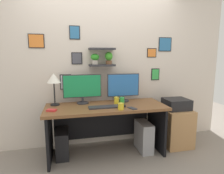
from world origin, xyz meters
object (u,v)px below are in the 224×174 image
(desk_lamp, at_px, (54,80))
(scissors_tray, at_px, (52,110))
(monitor_left, at_px, (82,88))
(water_cup, at_px, (117,101))
(coffee_mug, at_px, (121,106))
(printer, at_px, (176,104))
(computer_tower_right, at_px, (144,136))
(keyboard, at_px, (104,107))
(desk, at_px, (105,118))
(cell_phone, at_px, (132,108))
(drawer_cabinet, at_px, (175,127))
(computer_tower_left, at_px, (62,143))
(computer_mouse, at_px, (124,106))
(monitor_right, at_px, (123,87))
(pen_cup, at_px, (122,101))

(desk_lamp, relative_size, scissors_tray, 3.95)
(monitor_left, relative_size, water_cup, 5.26)
(coffee_mug, xyz_separation_m, printer, (1.02, 0.29, -0.10))
(computer_tower_right, bearing_deg, monitor_left, 165.13)
(keyboard, distance_m, water_cup, 0.27)
(computer_tower_right, bearing_deg, keyboard, -173.21)
(desk, height_order, cell_phone, cell_phone)
(drawer_cabinet, bearing_deg, printer, -90.00)
(monitor_left, bearing_deg, printer, -6.61)
(coffee_mug, bearing_deg, desk, 117.09)
(scissors_tray, height_order, computer_tower_left, scissors_tray)
(scissors_tray, bearing_deg, coffee_mug, -8.45)
(coffee_mug, distance_m, computer_tower_left, 1.05)
(cell_phone, relative_size, computer_tower_right, 0.31)
(desk, distance_m, printer, 1.18)
(desk, bearing_deg, computer_tower_right, -7.91)
(scissors_tray, bearing_deg, desk_lamp, 85.22)
(desk_lamp, xyz_separation_m, computer_tower_right, (1.32, -0.22, -0.90))
(water_cup, bearing_deg, keyboard, -144.80)
(monitor_left, height_order, computer_mouse, monitor_left)
(monitor_right, xyz_separation_m, printer, (0.85, -0.17, -0.29))
(water_cup, relative_size, computer_tower_right, 0.24)
(scissors_tray, height_order, computer_tower_right, scissors_tray)
(monitor_right, distance_m, coffee_mug, 0.53)
(coffee_mug, bearing_deg, monitor_right, 70.19)
(printer, xyz_separation_m, computer_tower_right, (-0.58, -0.07, -0.47))
(desk_lamp, distance_m, water_cup, 0.97)
(scissors_tray, bearing_deg, monitor_right, 16.98)
(water_cup, bearing_deg, computer_tower_right, -10.31)
(cell_phone, bearing_deg, scissors_tray, 154.46)
(drawer_cabinet, bearing_deg, keyboard, -173.20)
(cell_phone, bearing_deg, keyboard, 140.84)
(keyboard, relative_size, printer, 1.16)
(coffee_mug, relative_size, computer_tower_left, 0.22)
(water_cup, bearing_deg, printer, -0.41)
(pen_cup, height_order, printer, pen_cup)
(cell_phone, relative_size, printer, 0.37)
(drawer_cabinet, bearing_deg, computer_tower_right, -173.18)
(desk_lamp, height_order, drawer_cabinet, desk_lamp)
(monitor_left, height_order, scissors_tray, monitor_left)
(computer_mouse, distance_m, coffee_mug, 0.15)
(cell_phone, bearing_deg, computer_tower_right, 19.52)
(computer_mouse, bearing_deg, coffee_mug, -121.93)
(desk, bearing_deg, desk_lamp, 169.54)
(desk, height_order, keyboard, keyboard)
(keyboard, distance_m, desk_lamp, 0.83)
(water_cup, bearing_deg, coffee_mug, -92.72)
(coffee_mug, distance_m, water_cup, 0.30)
(computer_tower_left, relative_size, computer_tower_right, 0.88)
(cell_phone, bearing_deg, water_cup, 99.11)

